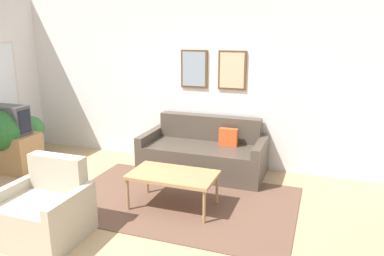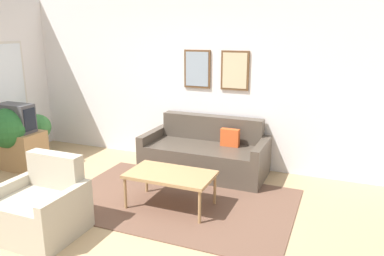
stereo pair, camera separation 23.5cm
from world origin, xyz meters
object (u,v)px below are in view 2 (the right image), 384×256
at_px(coffee_table, 170,176).
at_px(armchair, 41,209).
at_px(tv, 16,118).
at_px(couch, 206,154).
at_px(potted_plant_tall, 9,130).

distance_m(coffee_table, armchair, 1.50).
bearing_deg(tv, couch, 18.06).
relative_size(coffee_table, potted_plant_tall, 1.06).
distance_m(couch, potted_plant_tall, 3.07).
relative_size(coffee_table, tv, 1.80).
xyz_separation_m(coffee_table, potted_plant_tall, (-2.87, 0.22, 0.24)).
relative_size(couch, tv, 3.18).
bearing_deg(potted_plant_tall, tv, 81.44).
distance_m(couch, coffee_table, 1.28).
xyz_separation_m(armchair, potted_plant_tall, (-1.85, 1.31, 0.37)).
relative_size(tv, armchair, 0.70).
bearing_deg(tv, armchair, -38.29).
bearing_deg(tv, coffee_table, -7.01).
distance_m(tv, potted_plant_tall, 0.21).
relative_size(couch, armchair, 2.22).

